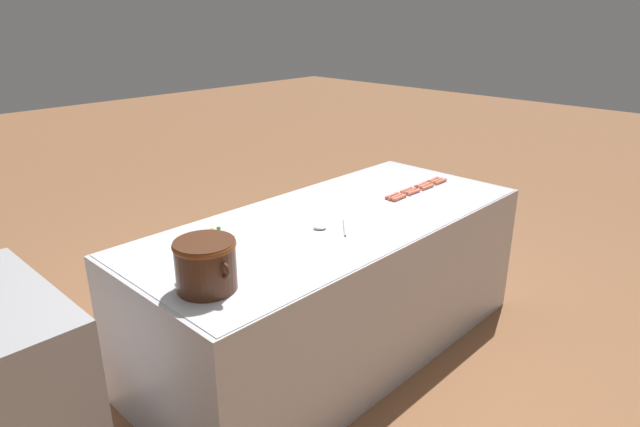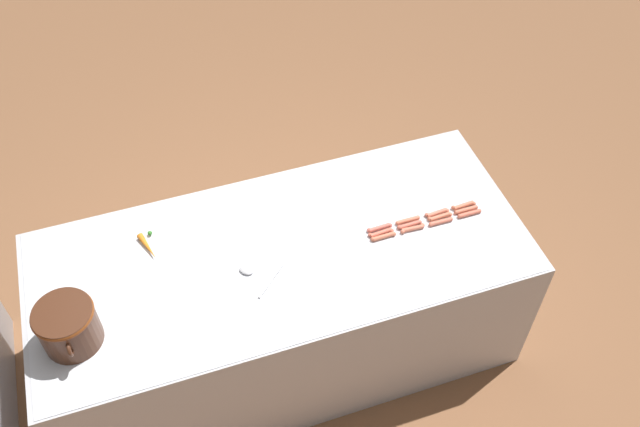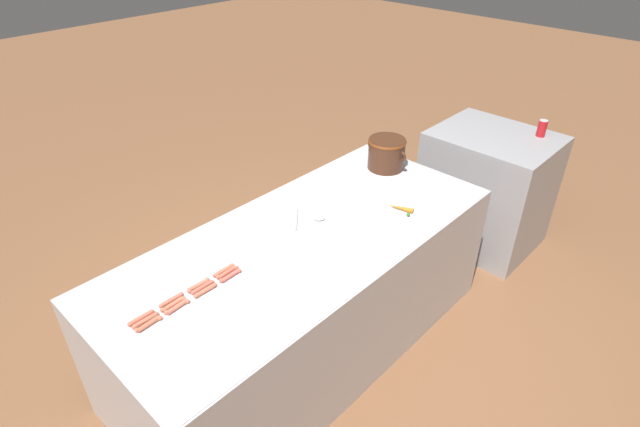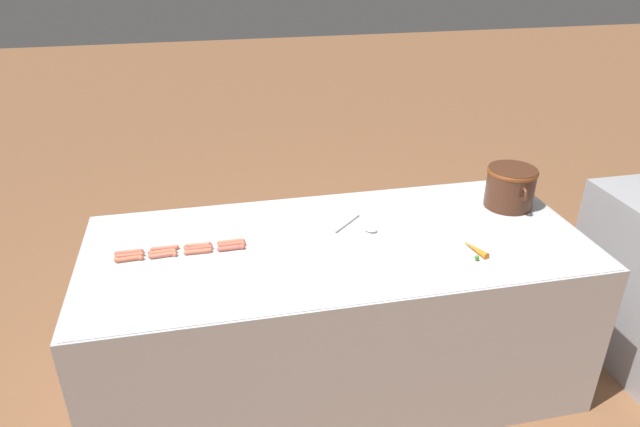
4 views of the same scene
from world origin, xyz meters
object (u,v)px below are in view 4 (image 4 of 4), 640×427
at_px(hot_dog_5, 162,252).
at_px(hot_dog_9, 163,255).
at_px(hot_dog_0, 129,252).
at_px(hot_dog_1, 165,248).
at_px(hot_dog_3, 231,242).
at_px(hot_dog_6, 199,248).
at_px(hot_dog_7, 232,244).
at_px(serving_spoon, 363,227).
at_px(carrot, 474,249).
at_px(hot_dog_4, 130,255).
at_px(hot_dog_2, 197,245).
at_px(hot_dog_10, 198,251).
at_px(hot_dog_11, 231,248).
at_px(hot_dog_8, 129,259).
at_px(bean_pot, 510,185).

xyz_separation_m(hot_dog_5, hot_dog_9, (0.03, 0.00, 0.00)).
distance_m(hot_dog_0, hot_dog_1, 0.16).
relative_size(hot_dog_3, hot_dog_6, 1.00).
relative_size(hot_dog_3, hot_dog_7, 1.00).
relative_size(hot_dog_7, serving_spoon, 0.60).
bearing_deg(carrot, hot_dog_4, -100.13).
relative_size(hot_dog_2, carrot, 0.74).
distance_m(hot_dog_3, serving_spoon, 0.65).
distance_m(hot_dog_1, hot_dog_5, 0.03).
relative_size(hot_dog_2, hot_dog_10, 1.00).
xyz_separation_m(hot_dog_5, hot_dog_11, (0.03, 0.31, 0.00)).
bearing_deg(hot_dog_8, serving_spoon, 93.60).
xyz_separation_m(hot_dog_1, bean_pot, (-0.10, 1.80, 0.11)).
relative_size(hot_dog_3, hot_dog_5, 1.00).
relative_size(hot_dog_9, carrot, 0.74).
distance_m(hot_dog_8, hot_dog_9, 0.15).
bearing_deg(hot_dog_9, hot_dog_10, 89.43).
distance_m(hot_dog_6, hot_dog_10, 0.03).
height_order(hot_dog_9, hot_dog_10, same).
relative_size(hot_dog_5, bean_pot, 0.41).
bearing_deg(hot_dog_2, hot_dog_5, -80.40).
bearing_deg(hot_dog_4, hot_dog_7, 90.21).
xyz_separation_m(hot_dog_5, carrot, (0.28, 1.42, 0.00)).
bearing_deg(carrot, hot_dog_9, -100.05).
bearing_deg(hot_dog_2, hot_dog_0, -90.31).
height_order(hot_dog_4, serving_spoon, hot_dog_4).
height_order(hot_dog_2, carrot, carrot).
height_order(hot_dog_6, hot_dog_11, same).
bearing_deg(hot_dog_2, hot_dog_4, -84.99).
relative_size(hot_dog_0, hot_dog_2, 1.00).
distance_m(hot_dog_11, serving_spoon, 0.66).
height_order(hot_dog_3, hot_dog_4, same).
xyz_separation_m(hot_dog_0, hot_dog_4, (0.03, 0.00, 0.00)).
relative_size(bean_pot, serving_spoon, 1.47).
relative_size(hot_dog_11, carrot, 0.74).
height_order(hot_dog_8, hot_dog_10, same).
relative_size(hot_dog_1, carrot, 0.74).
bearing_deg(hot_dog_11, bean_pot, 95.98).
relative_size(hot_dog_5, serving_spoon, 0.60).
bearing_deg(hot_dog_7, hot_dog_9, -84.55).
bearing_deg(hot_dog_3, hot_dog_9, -79.78).
xyz_separation_m(hot_dog_4, hot_dog_6, (0.00, 0.31, 0.00)).
relative_size(hot_dog_7, hot_dog_11, 1.00).
distance_m(serving_spoon, carrot, 0.55).
xyz_separation_m(hot_dog_3, hot_dog_6, (0.03, -0.15, 0.00)).
bearing_deg(hot_dog_7, hot_dog_0, -93.27).
height_order(hot_dog_4, hot_dog_9, same).
xyz_separation_m(hot_dog_1, hot_dog_4, (0.03, -0.15, 0.00)).
distance_m(hot_dog_3, carrot, 1.14).
xyz_separation_m(hot_dog_0, serving_spoon, (-0.01, 1.12, -0.00)).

